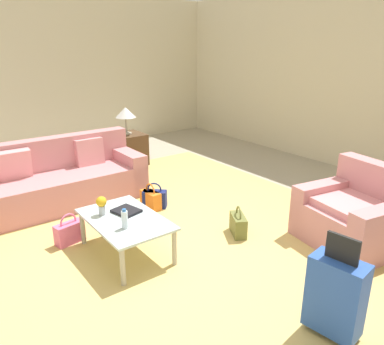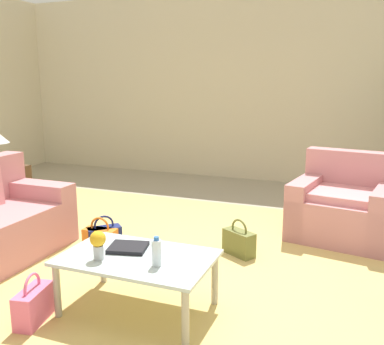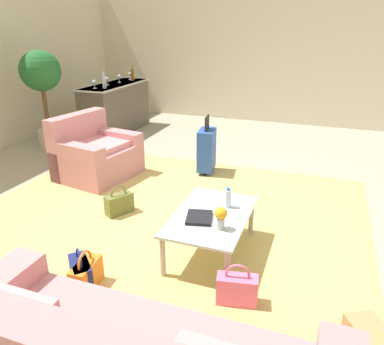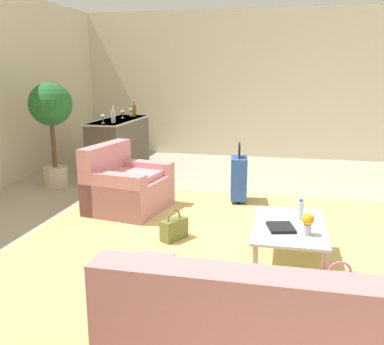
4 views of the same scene
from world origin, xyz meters
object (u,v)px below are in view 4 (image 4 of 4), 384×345
Objects in this scene: coffee_table_book at (281,227)px; wine_glass_right_of_centre at (122,112)px; wine_glass_left_of_centre at (113,115)px; bar_console at (120,144)px; wine_glass_leftmost at (103,117)px; wine_bottle_clear at (113,116)px; handbag_navy at (179,286)px; handbag_olive at (174,229)px; wine_glass_rightmost at (131,111)px; armchair at (124,188)px; handbag_orange at (186,287)px; handbag_pink at (338,287)px; flower_vase at (308,222)px; potted_ficus at (51,115)px; suitcase_blue at (239,177)px; water_bottle at (300,210)px; wine_bottle_amber at (134,111)px; coffee_table at (289,230)px.

wine_glass_right_of_centre is at bearing 24.68° from coffee_table_book.
wine_glass_left_of_centre is at bearing 176.08° from wine_glass_right_of_centre.
wine_glass_leftmost is at bearing 176.65° from bar_console.
handbag_navy is at bearing -151.10° from wine_bottle_clear.
wine_glass_right_of_centre is at bearing 29.38° from handbag_olive.
wine_glass_left_of_centre is (3.42, 3.05, 0.65)m from coffee_table_book.
wine_glass_right_of_centre is at bearing 177.78° from wine_glass_rightmost.
armchair is 2.56m from handbag_orange.
handbag_pink is at bearing -139.45° from bar_console.
handbag_olive is (1.25, 0.37, 0.00)m from handbag_navy.
potted_ficus is at bearing 57.85° from flower_vase.
wine_glass_rightmost is at bearing 18.03° from armchair.
wine_glass_rightmost reaches higher than coffee_table_book.
handbag_pink is (-0.47, -0.48, -0.30)m from coffee_table_book.
wine_glass_right_of_centre is at bearing 54.61° from suitcase_blue.
suitcase_blue is at bearing 2.70° from coffee_table_book.
water_bottle is at bearing -133.83° from wine_glass_left_of_centre.
flower_vase reaches higher than water_bottle.
handbag_olive is at bearing 81.27° from water_bottle.
wine_bottle_clear is at bearing -167.36° from bar_console.
handbag_olive is at bearing -153.58° from wine_glass_rightmost.
potted_ficus reaches higher than handbag_navy.
wine_bottle_clear is at bearing 34.10° from handbag_olive.
wine_bottle_clear is at bearing 25.97° from armchair.
wine_bottle_amber is at bearing 16.57° from armchair.
potted_ficus is (-1.10, 0.57, 0.09)m from wine_glass_left_of_centre.
coffee_table is at bearing -138.47° from bar_console.
coffee_table_book is (-1.43, -2.09, 0.13)m from armchair.
wine_bottle_amber reaches higher than flower_vase.
handbag_navy is (-0.84, 0.87, -0.24)m from coffee_table.
wine_glass_left_of_centre is 0.43× the size of handbag_pink.
wine_glass_right_of_centre is at bearing -3.92° from wine_glass_left_of_centre.
coffee_table_book is 1.73× the size of wine_glass_leftmost.
potted_ficus is at bearing 59.86° from armchair.
wine_glass_rightmost reaches higher than coffee_table.
armchair is 1.62m from suitcase_blue.
wine_glass_right_of_centre is 3.03m from suitcase_blue.
bar_console is at bearing 41.14° from flower_vase.
wine_glass_rightmost reaches higher than bar_console.
armchair reaches higher than handbag_orange.
wine_bottle_amber reaches higher than wine_glass_left_of_centre.
handbag_navy is at bearing 82.97° from handbag_orange.
bar_console is at bearing 179.41° from wine_glass_right_of_centre.
wine_glass_right_of_centre is (3.92, 3.25, 0.54)m from flower_vase.
armchair is 3.18× the size of handbag_navy.
suitcase_blue is 0.51× the size of potted_ficus.
wine_glass_left_of_centre reaches higher than bar_console.
coffee_table is at bearing -120.74° from potted_ficus.
wine_glass_rightmost is 5.93m from handbag_pink.
wine_glass_right_of_centre is at bearing 21.18° from armchair.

